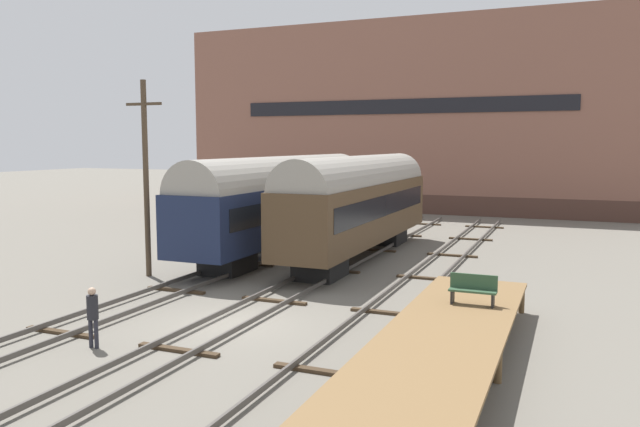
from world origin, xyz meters
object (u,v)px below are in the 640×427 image
train_car_navy (283,198)px  bench (473,289)px  train_car_brown (359,200)px  person_worker (93,311)px  utility_pole (146,176)px

train_car_navy → bench: size_ratio=12.71×
train_car_brown → person_worker: 16.60m
train_car_brown → bench: 13.55m
train_car_navy → bench: (11.79, -11.34, -1.41)m
train_car_navy → train_car_brown: 4.35m
train_car_brown → utility_pole: bearing=-133.2°
train_car_navy → person_worker: 16.64m
train_car_navy → utility_pole: utility_pole is taller
train_car_navy → bench: train_car_navy is taller
train_car_brown → bench: train_car_brown is taller
train_car_navy → bench: 16.42m
train_car_navy → utility_pole: size_ratio=2.08×
bench → utility_pole: bearing=166.4°
bench → person_worker: size_ratio=0.79×
train_car_brown → person_worker: train_car_brown is taller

